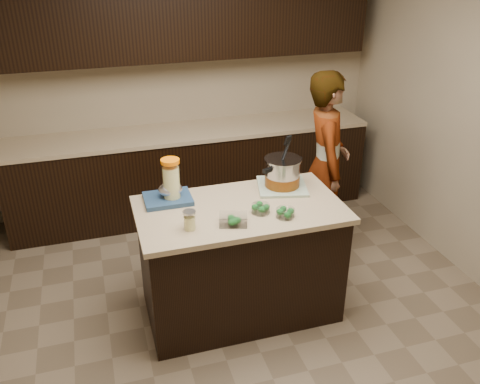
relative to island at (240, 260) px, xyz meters
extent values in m
plane|color=brown|center=(0.00, 0.00, -0.45)|extent=(4.00, 4.00, 0.00)
cube|color=tan|center=(0.00, 2.00, 0.90)|extent=(4.00, 0.04, 2.70)
cube|color=tan|center=(0.00, -2.00, 0.90)|extent=(4.00, 0.04, 2.70)
cube|color=black|center=(0.00, 1.70, -0.02)|extent=(3.60, 0.60, 0.86)
cube|color=tan|center=(0.00, 1.70, 0.43)|extent=(3.60, 0.63, 0.04)
cube|color=black|center=(0.00, 1.82, 1.50)|extent=(3.60, 0.35, 0.75)
cube|color=black|center=(0.00, 0.00, -0.02)|extent=(1.40, 0.75, 0.86)
cube|color=tan|center=(0.00, 0.00, 0.43)|extent=(1.46, 0.81, 0.04)
cube|color=#53754E|center=(0.40, 0.21, 0.46)|extent=(0.44, 0.44, 0.02)
cylinder|color=#B7B7BC|center=(0.40, 0.21, 0.57)|extent=(0.34, 0.34, 0.20)
cylinder|color=brown|center=(0.40, 0.21, 0.51)|extent=(0.35, 0.35, 0.08)
cylinder|color=#B7B7BC|center=(0.40, 0.21, 0.68)|extent=(0.37, 0.37, 0.01)
cube|color=black|center=(0.25, 0.15, 0.63)|extent=(0.07, 0.06, 0.03)
cube|color=black|center=(0.55, 0.28, 0.63)|extent=(0.07, 0.06, 0.03)
cylinder|color=black|center=(0.40, 0.18, 0.74)|extent=(0.06, 0.11, 0.25)
cylinder|color=#E4DE8B|center=(-0.44, 0.23, 0.58)|extent=(0.15, 0.15, 0.27)
cylinder|color=white|center=(-0.44, 0.23, 0.60)|extent=(0.17, 0.17, 0.30)
cylinder|color=orange|center=(-0.44, 0.23, 0.76)|extent=(0.17, 0.17, 0.02)
cylinder|color=#E4DE8B|center=(-0.40, -0.19, 0.49)|extent=(0.08, 0.08, 0.09)
cylinder|color=white|center=(-0.40, -0.19, 0.51)|extent=(0.09, 0.09, 0.12)
cylinder|color=silver|center=(-0.40, -0.19, 0.58)|extent=(0.09, 0.09, 0.02)
cylinder|color=silver|center=(0.11, -0.12, 0.48)|extent=(0.17, 0.17, 0.06)
cylinder|color=silver|center=(0.25, -0.22, 0.48)|extent=(0.16, 0.16, 0.06)
cube|color=silver|center=(-0.11, -0.21, 0.48)|extent=(0.22, 0.18, 0.07)
cube|color=navy|center=(-0.47, 0.25, 0.46)|extent=(0.34, 0.27, 0.03)
ellipsoid|color=silver|center=(-0.45, 0.24, 0.53)|extent=(0.17, 0.14, 0.09)
imported|color=gray|center=(0.98, 0.65, 0.38)|extent=(0.56, 0.70, 1.66)
camera|label=1|loc=(-0.92, -3.02, 2.14)|focal=38.00mm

